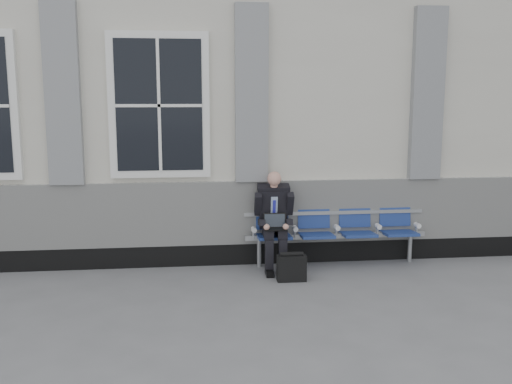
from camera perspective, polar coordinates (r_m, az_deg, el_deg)
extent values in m
plane|color=slate|center=(6.87, -12.75, -10.90)|extent=(70.00, 70.00, 0.00)
cube|color=beige|center=(9.93, -11.03, 7.79)|extent=(14.00, 4.00, 4.20)
cube|color=black|center=(8.21, -11.69, -6.36)|extent=(14.00, 0.10, 0.30)
cube|color=silver|center=(8.06, -11.84, -2.27)|extent=(14.00, 0.08, 0.90)
cube|color=gray|center=(8.02, -18.76, 9.25)|extent=(0.45, 0.14, 2.40)
cube|color=gray|center=(7.88, -0.45, 9.75)|extent=(0.45, 0.14, 2.40)
cube|color=gray|center=(8.52, 16.75, 9.33)|extent=(0.45, 0.14, 2.40)
cube|color=white|center=(7.87, -9.65, 8.52)|extent=(1.35, 0.10, 1.95)
cube|color=black|center=(7.82, -9.67, 8.52)|extent=(1.15, 0.02, 1.75)
cube|color=#9EA0A3|center=(8.19, 8.00, -4.33)|extent=(2.60, 0.07, 0.07)
cube|color=#9EA0A3|center=(8.24, 7.84, -2.04)|extent=(2.60, 0.05, 0.05)
cylinder|color=#9EA0A3|center=(8.05, 0.31, -6.14)|extent=(0.06, 0.06, 0.39)
cylinder|color=#9EA0A3|center=(8.59, 15.12, -5.48)|extent=(0.06, 0.06, 0.39)
cube|color=navy|center=(7.94, 1.82, -4.48)|extent=(0.46, 0.42, 0.07)
cube|color=navy|center=(8.08, 1.62, -2.33)|extent=(0.46, 0.10, 0.40)
cube|color=navy|center=(8.04, 6.07, -4.34)|extent=(0.46, 0.42, 0.07)
cube|color=navy|center=(8.19, 5.78, -2.22)|extent=(0.46, 0.10, 0.40)
cube|color=navy|center=(8.19, 10.18, -4.18)|extent=(0.46, 0.42, 0.07)
cube|color=navy|center=(8.33, 9.82, -2.11)|extent=(0.46, 0.10, 0.40)
cube|color=navy|center=(8.38, 14.12, -4.01)|extent=(0.46, 0.42, 0.07)
cube|color=navy|center=(8.52, 13.70, -1.99)|extent=(0.46, 0.10, 0.40)
cylinder|color=white|center=(7.91, -0.22, -3.78)|extent=(0.07, 0.12, 0.07)
cylinder|color=white|center=(7.99, 3.93, -3.66)|extent=(0.07, 0.12, 0.07)
cylinder|color=white|center=(8.12, 8.11, -3.52)|extent=(0.07, 0.12, 0.07)
cylinder|color=white|center=(8.29, 12.13, -3.38)|extent=(0.07, 0.12, 0.07)
cylinder|color=white|center=(8.49, 15.85, -3.22)|extent=(0.07, 0.12, 0.07)
cube|color=black|center=(7.71, 1.36, -8.05)|extent=(0.11, 0.24, 0.08)
cube|color=black|center=(7.73, 2.73, -8.01)|extent=(0.11, 0.24, 0.08)
cube|color=black|center=(7.70, 1.33, -6.48)|extent=(0.12, 0.12, 0.47)
cube|color=black|center=(7.72, 2.69, -6.45)|extent=(0.12, 0.12, 0.47)
cube|color=black|center=(7.82, 1.19, -4.04)|extent=(0.15, 0.42, 0.13)
cube|color=black|center=(7.84, 2.53, -4.01)|extent=(0.15, 0.42, 0.13)
cube|color=black|center=(7.95, 1.74, -1.59)|extent=(0.40, 0.33, 0.58)
cube|color=#A5BBD9|center=(7.84, 1.82, -1.62)|extent=(0.10, 0.09, 0.33)
cube|color=#2628B1|center=(7.83, 1.83, -1.76)|extent=(0.04, 0.07, 0.27)
cube|color=black|center=(7.87, 1.77, 0.34)|extent=(0.45, 0.23, 0.13)
cylinder|color=#E0A18C|center=(7.82, 1.81, 0.75)|extent=(0.10, 0.10, 0.09)
sphere|color=#E0A18C|center=(7.75, 1.85, 1.36)|extent=(0.19, 0.19, 0.19)
cube|color=black|center=(7.82, 0.20, -1.22)|extent=(0.10, 0.26, 0.34)
cube|color=black|center=(7.87, 3.41, -1.17)|extent=(0.10, 0.26, 0.34)
cube|color=black|center=(7.71, 0.57, -3.05)|extent=(0.09, 0.29, 0.13)
cube|color=black|center=(7.75, 3.28, -3.00)|extent=(0.09, 0.29, 0.13)
sphere|color=#E0A18C|center=(7.60, 1.06, -3.53)|extent=(0.08, 0.08, 0.08)
sphere|color=#E0A18C|center=(7.63, 2.99, -3.49)|extent=(0.08, 0.08, 0.08)
cube|color=black|center=(7.69, 1.97, -3.72)|extent=(0.31, 0.22, 0.02)
cube|color=black|center=(7.77, 1.89, -2.85)|extent=(0.31, 0.10, 0.20)
cube|color=black|center=(7.77, 1.89, -2.86)|extent=(0.28, 0.07, 0.17)
cube|color=black|center=(7.47, 3.57, -7.62)|extent=(0.38, 0.16, 0.34)
cylinder|color=black|center=(7.42, 3.59, -6.23)|extent=(0.30, 0.06, 0.06)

